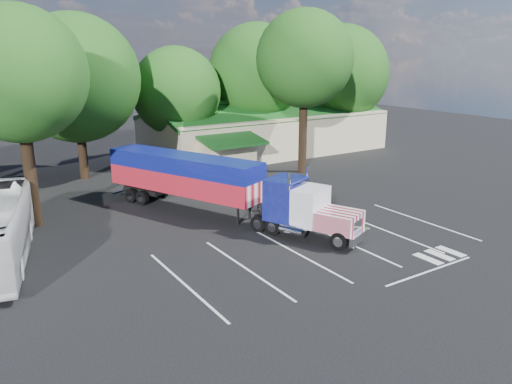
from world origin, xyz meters
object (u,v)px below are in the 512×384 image
bicycle (255,203)px  silver_sedan (225,169)px  woman (298,197)px  semi_truck (213,182)px

bicycle → silver_sedan: (2.76, 8.92, 0.23)m
woman → bicycle: bearing=60.6°
woman → bicycle: woman is taller
woman → semi_truck: bearing=74.1°
bicycle → silver_sedan: 9.34m
semi_truck → silver_sedan: 10.29m
semi_truck → woman: bearing=-45.0°
bicycle → silver_sedan: bearing=72.4°
woman → bicycle: size_ratio=1.15×
semi_truck → silver_sedan: semi_truck is taller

